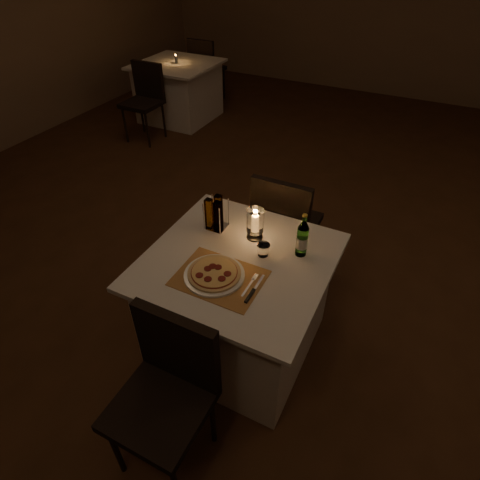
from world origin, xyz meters
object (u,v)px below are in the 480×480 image
at_px(main_table, 239,304).
at_px(neighbor_table_left, 179,91).
at_px(tumbler, 263,250).
at_px(plate, 214,275).
at_px(chair_near, 168,383).
at_px(hurricane_candle, 255,222).
at_px(pizza, 214,273).
at_px(water_bottle, 302,239).
at_px(chair_far, 284,219).

height_order(main_table, neighbor_table_left, same).
relative_size(tumbler, neighbor_table_left, 0.07).
xyz_separation_m(plate, neighbor_table_left, (-2.43, 3.28, -0.38)).
height_order(chair_near, plate, chair_near).
bearing_deg(tumbler, chair_near, -97.60).
relative_size(chair_near, neighbor_table_left, 0.90).
bearing_deg(chair_near, tumbler, 82.40).
bearing_deg(hurricane_candle, pizza, -97.03).
bearing_deg(water_bottle, plate, -132.39).
distance_m(pizza, water_bottle, 0.51).
height_order(main_table, chair_far, chair_far).
relative_size(tumbler, hurricane_candle, 0.39).
bearing_deg(plate, neighbor_table_left, 126.47).
xyz_separation_m(chair_near, chair_far, (0.00, 1.43, 0.00)).
xyz_separation_m(hurricane_candle, neighbor_table_left, (-2.47, 2.88, -0.48)).
bearing_deg(chair_near, main_table, 90.00).
xyz_separation_m(main_table, chair_near, (-0.00, -0.71, 0.18)).
distance_m(chair_far, neighbor_table_left, 3.44).
bearing_deg(pizza, hurricane_candle, 82.97).
height_order(chair_near, pizza, chair_near).
bearing_deg(main_table, neighbor_table_left, 128.60).
bearing_deg(neighbor_table_left, main_table, -51.40).
bearing_deg(neighbor_table_left, tumbler, -49.36).
bearing_deg(chair_far, tumbler, -80.21).
bearing_deg(chair_far, main_table, -90.00).
xyz_separation_m(tumbler, hurricane_candle, (-0.11, 0.13, 0.08)).
distance_m(plate, hurricane_candle, 0.41).
bearing_deg(chair_far, pizza, -93.19).
height_order(tumbler, neighbor_table_left, tumbler).
distance_m(chair_near, water_bottle, 1.00).
xyz_separation_m(chair_near, hurricane_candle, (-0.00, 0.93, 0.30)).
height_order(chair_near, hurricane_candle, hurricane_candle).
xyz_separation_m(chair_near, plate, (-0.05, 0.53, 0.20)).
bearing_deg(plate, chair_far, 86.80).
relative_size(main_table, neighbor_table_left, 1.00).
bearing_deg(neighbor_table_left, pizza, -53.53).
relative_size(chair_near, water_bottle, 3.36).
bearing_deg(tumbler, neighbor_table_left, 130.64).
distance_m(chair_near, plate, 0.57).
distance_m(chair_near, neighbor_table_left, 4.55).
bearing_deg(hurricane_candle, chair_near, -89.94).
bearing_deg(plate, pizza, -75.74).
bearing_deg(neighbor_table_left, plate, -53.53).
distance_m(tumbler, water_bottle, 0.22).
relative_size(tumbler, water_bottle, 0.28).
distance_m(chair_far, pizza, 0.92).
bearing_deg(chair_near, hurricane_candle, 90.06).
bearing_deg(neighbor_table_left, hurricane_candle, -49.37).
xyz_separation_m(water_bottle, neighbor_table_left, (-2.77, 2.91, -0.47)).
relative_size(main_table, pizza, 3.57).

